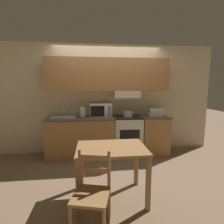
{
  "coord_description": "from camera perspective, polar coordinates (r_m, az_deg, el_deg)",
  "views": [
    {
      "loc": [
        -0.37,
        -4.18,
        1.57
      ],
      "look_at": [
        0.05,
        -0.53,
        1.04
      ],
      "focal_mm": 28.0,
      "sensor_mm": 36.0,
      "label": 1
    }
  ],
  "objects": [
    {
      "name": "chair_left_of_table",
      "position": [
        2.13,
        -6.63,
        -24.78
      ],
      "size": [
        0.46,
        0.46,
        0.86
      ],
      "rotation": [
        0.0,
        0.0,
        -0.25
      ],
      "color": "#9E7042",
      "rests_on": "ground_plane"
    },
    {
      "name": "lower_counter_right_stub",
      "position": [
        4.3,
        13.43,
        -7.17
      ],
      "size": [
        0.63,
        0.59,
        0.89
      ],
      "color": "#B27A47",
      "rests_on": "ground_plane"
    },
    {
      "name": "microwave",
      "position": [
        4.02,
        -3.71,
        0.63
      ],
      "size": [
        0.49,
        0.37,
        0.3
      ],
      "color": "white",
      "rests_on": "lower_counter_main"
    },
    {
      "name": "lower_counter_main",
      "position": [
        4.06,
        -10.17,
        -7.99
      ],
      "size": [
        1.51,
        0.59,
        0.89
      ],
      "color": "#B27A47",
      "rests_on": "ground_plane"
    },
    {
      "name": "cooking_pot",
      "position": [
        3.97,
        5.36,
        -0.63
      ],
      "size": [
        0.3,
        0.22,
        0.13
      ],
      "color": "#B7BABF",
      "rests_on": "stove_range"
    },
    {
      "name": "stove_range",
      "position": [
        4.14,
        5.0,
        -7.59
      ],
      "size": [
        0.63,
        0.56,
        0.89
      ],
      "color": "white",
      "rests_on": "ground_plane"
    },
    {
      "name": "paper_towel_roll",
      "position": [
        3.98,
        -9.57,
        -0.1
      ],
      "size": [
        0.13,
        0.13,
        0.23
      ],
      "color": "black",
      "rests_on": "lower_counter_main"
    },
    {
      "name": "ground_plane",
      "position": [
        4.48,
        -1.44,
        -12.33
      ],
      "size": [
        16.0,
        16.0,
        0.0
      ],
      "primitive_type": "plane",
      "color": "#7F664C"
    },
    {
      "name": "wall_back",
      "position": [
        4.13,
        -1.29,
        7.93
      ],
      "size": [
        5.17,
        0.38,
        2.55
      ],
      "color": "beige",
      "rests_on": "ground_plane"
    },
    {
      "name": "sink_basin",
      "position": [
        4.0,
        -15.72,
        -1.61
      ],
      "size": [
        0.52,
        0.32,
        0.26
      ],
      "color": "#B7BABF",
      "rests_on": "lower_counter_main"
    },
    {
      "name": "toaster",
      "position": [
        4.22,
        14.16,
        -0.11
      ],
      "size": [
        0.33,
        0.21,
        0.17
      ],
      "color": "white",
      "rests_on": "lower_counter_right_stub"
    },
    {
      "name": "dining_table",
      "position": [
        2.49,
        -0.21,
        -14.03
      ],
      "size": [
        0.95,
        0.69,
        0.75
      ],
      "color": "#9E7042",
      "rests_on": "ground_plane"
    }
  ]
}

